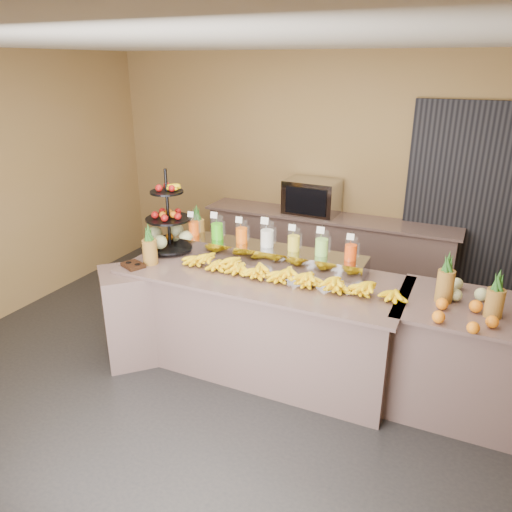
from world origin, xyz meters
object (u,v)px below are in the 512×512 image
Objects in this scene: pitcher_tray at (267,254)px; right_fruit_pile at (464,304)px; fruit_stand at (172,229)px; banana_heap at (286,272)px; oven_warmer at (312,197)px; condiment_caddy at (133,265)px.

pitcher_tray is 1.76m from right_fruit_pile.
fruit_stand is at bearing -174.77° from pitcher_tray.
banana_heap is 2.04m from oven_warmer.
oven_warmer reaches higher than banana_heap.
condiment_caddy is at bearing -149.22° from pitcher_tray.
oven_warmer is at bearing 68.33° from condiment_caddy.
fruit_stand reaches higher than condiment_caddy.
banana_heap is at bearing 178.78° from right_fruit_pile.
oven_warmer is (0.84, 1.76, 0.00)m from fruit_stand.
pitcher_tray is at bearing 135.02° from banana_heap.
right_fruit_pile is (1.41, -0.03, 0.01)m from banana_heap.
fruit_stand is at bearing 82.12° from condiment_caddy.
pitcher_tray is at bearing 30.78° from condiment_caddy.
fruit_stand is 1.27× the size of oven_warmer.
right_fruit_pile is at bearing 5.83° from condiment_caddy.
oven_warmer is (-1.86, 2.01, 0.13)m from right_fruit_pile.
pitcher_tray is 2.31× the size of fruit_stand.
fruit_stand reaches higher than right_fruit_pile.
fruit_stand is 3.94× the size of condiment_caddy.
fruit_stand is 1.64× the size of right_fruit_pile.
oven_warmer is at bearing 132.79° from right_fruit_pile.
oven_warmer reaches higher than pitcher_tray.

